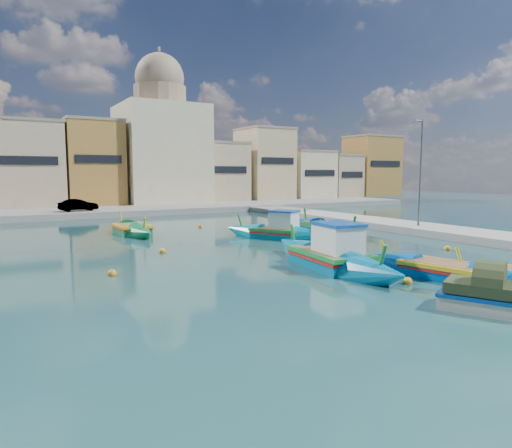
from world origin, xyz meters
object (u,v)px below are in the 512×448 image
object	(u,v)px
luzzu_turquoise_cabin	(331,259)
luzzu_blue_cabin	(278,233)
luzzu_blue_south	(444,272)
tender_near	(489,298)
luzzu_cyan_mid	(327,230)
quay_street_lamp	(420,172)
luzzu_green	(132,230)
church_block	(161,140)

from	to	relation	value
luzzu_turquoise_cabin	luzzu_blue_cabin	bearing A→B (deg)	71.71
luzzu_blue_south	luzzu_turquoise_cabin	bearing A→B (deg)	123.81
luzzu_blue_cabin	tender_near	world-z (taller)	luzzu_blue_cabin
tender_near	luzzu_blue_south	bearing A→B (deg)	53.86
luzzu_turquoise_cabin	luzzu_cyan_mid	size ratio (longest dim) A/B	1.07
luzzu_turquoise_cabin	luzzu_blue_south	distance (m)	4.77
quay_street_lamp	luzzu_blue_cabin	world-z (taller)	quay_street_lamp
luzzu_cyan_mid	luzzu_blue_south	world-z (taller)	luzzu_cyan_mid
quay_street_lamp	luzzu_green	distance (m)	20.77
luzzu_turquoise_cabin	luzzu_green	world-z (taller)	luzzu_turquoise_cabin
luzzu_blue_cabin	luzzu_turquoise_cabin	bearing A→B (deg)	-108.29
church_block	luzzu_blue_cabin	bearing A→B (deg)	-95.06
quay_street_lamp	luzzu_green	xyz separation A→B (m)	(-17.92, 9.67, -4.08)
quay_street_lamp	luzzu_turquoise_cabin	distance (m)	15.13
luzzu_turquoise_cabin	tender_near	size ratio (longest dim) A/B	3.19
church_block	luzzu_blue_south	world-z (taller)	church_block
quay_street_lamp	luzzu_cyan_mid	distance (m)	7.74
church_block	luzzu_blue_south	distance (m)	45.12
luzzu_cyan_mid	tender_near	size ratio (longest dim) A/B	2.97
church_block	luzzu_blue_cabin	xyz separation A→B (m)	(-2.78, -31.36, -8.06)
luzzu_blue_cabin	tender_near	size ratio (longest dim) A/B	2.46
church_block	luzzu_blue_cabin	world-z (taller)	church_block
luzzu_cyan_mid	tender_near	distance (m)	18.30
luzzu_green	tender_near	distance (m)	24.07
quay_street_lamp	luzzu_blue_cabin	size ratio (longest dim) A/B	1.01
tender_near	quay_street_lamp	bearing A→B (deg)	46.54
luzzu_turquoise_cabin	tender_near	distance (m)	7.63
tender_near	church_block	bearing A→B (deg)	83.15
church_block	luzzu_blue_cabin	size ratio (longest dim) A/B	2.40
luzzu_turquoise_cabin	luzzu_green	bearing A→B (deg)	106.56
luzzu_blue_south	tender_near	xyz separation A→B (m)	(-2.68, -3.67, 0.19)
quay_street_lamp	luzzu_blue_south	xyz separation A→B (m)	(-10.52, -10.26, -4.10)
luzzu_blue_cabin	luzzu_cyan_mid	distance (m)	4.28
quay_street_lamp	luzzu_blue_south	size ratio (longest dim) A/B	0.98
luzzu_green	luzzu_blue_south	distance (m)	21.26
church_block	luzzu_cyan_mid	xyz separation A→B (m)	(1.50, -31.13, -8.12)
luzzu_turquoise_cabin	luzzu_blue_cabin	distance (m)	9.41
luzzu_cyan_mid	church_block	bearing A→B (deg)	92.76
church_block	luzzu_green	xyz separation A→B (m)	(-10.48, -24.33, -8.15)
quay_street_lamp	tender_near	xyz separation A→B (m)	(-13.20, -13.93, -3.90)
quay_street_lamp	luzzu_green	size ratio (longest dim) A/B	1.03
church_block	luzzu_cyan_mid	bearing A→B (deg)	-87.24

